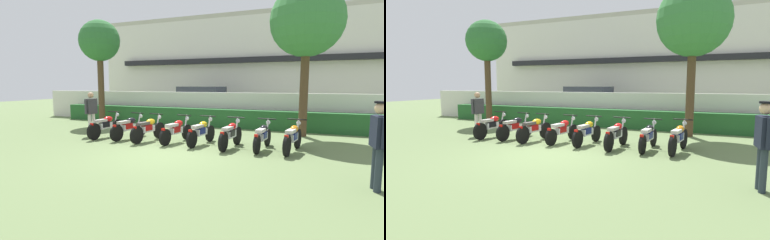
% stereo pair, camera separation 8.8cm
% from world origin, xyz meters
% --- Properties ---
extents(ground, '(60.00, 60.00, 0.00)m').
position_xyz_m(ground, '(0.00, 0.00, 0.00)').
color(ground, '#607547').
extents(building, '(24.63, 6.50, 6.97)m').
position_xyz_m(building, '(0.00, 16.16, 3.48)').
color(building, silver).
rests_on(building, ground).
extents(compound_wall, '(23.40, 0.30, 1.63)m').
position_xyz_m(compound_wall, '(0.00, 6.87, 0.81)').
color(compound_wall, silver).
rests_on(compound_wall, ground).
extents(hedge_row, '(18.72, 0.70, 0.85)m').
position_xyz_m(hedge_row, '(0.00, 6.17, 0.43)').
color(hedge_row, '#235628').
rests_on(hedge_row, ground).
extents(parked_car, '(4.66, 2.44, 1.89)m').
position_xyz_m(parked_car, '(-2.60, 10.03, 0.94)').
color(parked_car, navy).
rests_on(parked_car, ground).
extents(tree_near_inspector, '(2.09, 2.09, 5.31)m').
position_xyz_m(tree_near_inspector, '(-6.50, 5.16, 4.17)').
color(tree_near_inspector, '#4C3823').
rests_on(tree_near_inspector, ground).
extents(tree_far_side, '(2.76, 2.76, 5.83)m').
position_xyz_m(tree_far_side, '(3.50, 4.92, 4.41)').
color(tree_far_side, '#4C3823').
rests_on(tree_far_side, ground).
extents(motorcycle_in_row_0, '(0.60, 1.91, 0.97)m').
position_xyz_m(motorcycle_in_row_0, '(-3.45, 1.69, 0.46)').
color(motorcycle_in_row_0, black).
rests_on(motorcycle_in_row_0, ground).
extents(motorcycle_in_row_1, '(0.61, 1.87, 0.95)m').
position_xyz_m(motorcycle_in_row_1, '(-2.45, 1.77, 0.45)').
color(motorcycle_in_row_1, black).
rests_on(motorcycle_in_row_1, ground).
extents(motorcycle_in_row_2, '(0.60, 1.87, 0.97)m').
position_xyz_m(motorcycle_in_row_2, '(-1.54, 1.65, 0.45)').
color(motorcycle_in_row_2, black).
rests_on(motorcycle_in_row_2, ground).
extents(motorcycle_in_row_3, '(0.62, 1.89, 0.94)m').
position_xyz_m(motorcycle_in_row_3, '(-0.50, 1.82, 0.44)').
color(motorcycle_in_row_3, black).
rests_on(motorcycle_in_row_3, ground).
extents(motorcycle_in_row_4, '(0.60, 1.88, 0.95)m').
position_xyz_m(motorcycle_in_row_4, '(0.44, 1.82, 0.44)').
color(motorcycle_in_row_4, black).
rests_on(motorcycle_in_row_4, ground).
extents(motorcycle_in_row_5, '(0.60, 1.87, 0.97)m').
position_xyz_m(motorcycle_in_row_5, '(1.51, 1.65, 0.45)').
color(motorcycle_in_row_5, black).
rests_on(motorcycle_in_row_5, ground).
extents(motorcycle_in_row_6, '(0.60, 1.89, 0.94)m').
position_xyz_m(motorcycle_in_row_6, '(2.50, 1.80, 0.44)').
color(motorcycle_in_row_6, black).
rests_on(motorcycle_in_row_6, ground).
extents(motorcycle_in_row_7, '(0.62, 1.90, 0.97)m').
position_xyz_m(motorcycle_in_row_7, '(3.39, 1.82, 0.46)').
color(motorcycle_in_row_7, black).
rests_on(motorcycle_in_row_7, ground).
extents(inspector_person, '(0.23, 0.69, 1.72)m').
position_xyz_m(inspector_person, '(-4.35, 1.93, 1.03)').
color(inspector_person, silver).
rests_on(inspector_person, ground).
extents(officer_0, '(0.28, 0.68, 1.73)m').
position_xyz_m(officer_0, '(5.17, -1.00, 1.03)').
color(officer_0, '#28333D').
rests_on(officer_0, ground).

